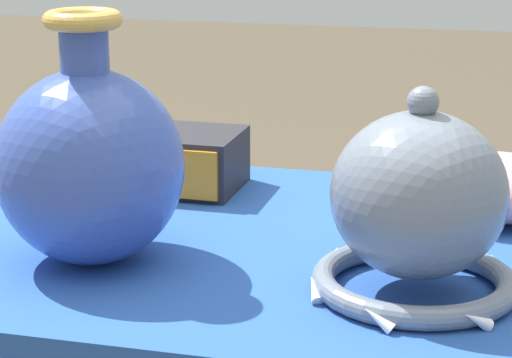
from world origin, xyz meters
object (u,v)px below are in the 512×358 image
at_px(vase_dome_bell, 418,209).
at_px(bowl_shallow_rose, 499,187).
at_px(vase_tall_bulbous, 90,163).
at_px(pot_squat_celadon, 64,165).
at_px(mosaic_tile_box, 191,161).

height_order(vase_dome_bell, bowl_shallow_rose, vase_dome_bell).
height_order(vase_tall_bulbous, pot_squat_celadon, vase_tall_bulbous).
bearing_deg(vase_dome_bell, mosaic_tile_box, 138.82).
xyz_separation_m(vase_tall_bulbous, mosaic_tile_box, (0.02, 0.26, -0.07)).
xyz_separation_m(mosaic_tile_box, bowl_shallow_rose, (0.38, -0.02, 0.00)).
relative_size(vase_dome_bell, mosaic_tile_box, 1.66).
relative_size(vase_tall_bulbous, mosaic_tile_box, 2.03).
bearing_deg(pot_squat_celadon, vase_tall_bulbous, -58.39).
height_order(pot_squat_celadon, bowl_shallow_rose, bowl_shallow_rose).
bearing_deg(bowl_shallow_rose, mosaic_tile_box, 176.54).
bearing_deg(mosaic_tile_box, bowl_shallow_rose, -2.68).
bearing_deg(vase_tall_bulbous, pot_squat_celadon, 121.61).
distance_m(pot_squat_celadon, bowl_shallow_rose, 0.52).
height_order(mosaic_tile_box, pot_squat_celadon, same).
height_order(vase_dome_bell, pot_squat_celadon, vase_dome_bell).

